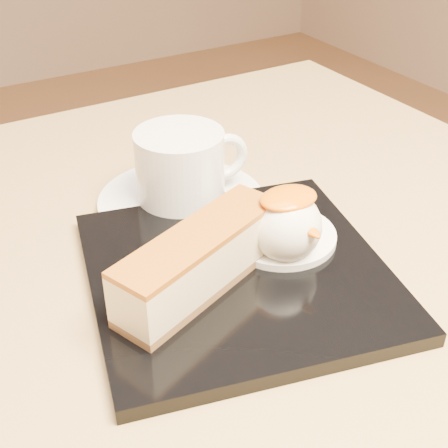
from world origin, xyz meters
TOP-DOWN VIEW (x-y plane):
  - table at (0.00, 0.00)m, footprint 0.80×0.80m
  - dessert_plate at (0.04, 0.02)m, footprint 0.27×0.27m
  - cheesecake at (0.00, 0.01)m, footprint 0.15×0.09m
  - cream_smear at (0.09, 0.03)m, footprint 0.09×0.09m
  - ice_cream_scoop at (0.08, 0.01)m, footprint 0.05×0.05m
  - mango_sauce at (0.08, 0.01)m, footprint 0.05×0.03m
  - mint_sprig at (0.06, 0.06)m, footprint 0.03×0.02m
  - saucer at (0.05, 0.13)m, footprint 0.15×0.15m
  - coffee_cup at (0.05, 0.13)m, footprint 0.10×0.08m

SIDE VIEW (x-z plane):
  - table at x=0.00m, z-range 0.20..0.92m
  - saucer at x=0.05m, z-range 0.72..0.73m
  - dessert_plate at x=0.04m, z-range 0.72..0.73m
  - cream_smear at x=0.09m, z-range 0.73..0.74m
  - mint_sprig at x=0.06m, z-range 0.74..0.74m
  - cheesecake at x=0.00m, z-range 0.73..0.78m
  - ice_cream_scoop at x=0.08m, z-range 0.73..0.79m
  - coffee_cup at x=0.05m, z-range 0.73..0.79m
  - mango_sauce at x=0.08m, z-range 0.78..0.79m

